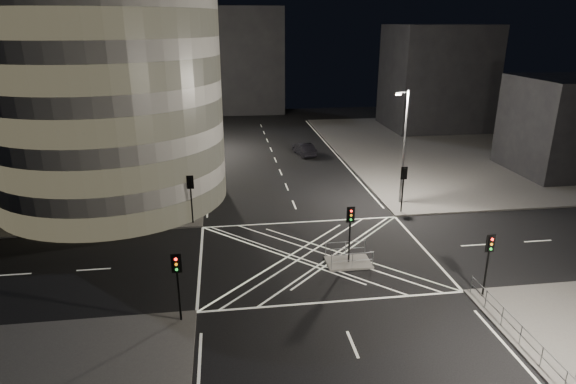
{
  "coord_description": "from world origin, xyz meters",
  "views": [
    {
      "loc": [
        -6.08,
        -29.86,
        15.56
      ],
      "look_at": [
        -1.24,
        5.13,
        3.0
      ],
      "focal_mm": 30.0,
      "sensor_mm": 36.0,
      "label": 1
    }
  ],
  "objects": [
    {
      "name": "ground",
      "position": [
        0.0,
        0.0,
        0.0
      ],
      "size": [
        120.0,
        120.0,
        0.0
      ],
      "primitive_type": "plane",
      "color": "black",
      "rests_on": "ground"
    },
    {
      "name": "sidewalk_far_left",
      "position": [
        -29.0,
        27.0,
        0.07
      ],
      "size": [
        42.0,
        42.0,
        0.15
      ],
      "primitive_type": "cube",
      "color": "#514F4C",
      "rests_on": "ground"
    },
    {
      "name": "sidewalk_far_right",
      "position": [
        29.0,
        27.0,
        0.07
      ],
      "size": [
        42.0,
        42.0,
        0.15
      ],
      "primitive_type": "cube",
      "color": "#514F4C",
      "rests_on": "ground"
    },
    {
      "name": "central_island",
      "position": [
        2.0,
        -1.5,
        0.07
      ],
      "size": [
        3.0,
        2.0,
        0.15
      ],
      "primitive_type": "cube",
      "color": "slate",
      "rests_on": "ground"
    },
    {
      "name": "office_tower_curved",
      "position": [
        -20.74,
        18.74,
        12.65
      ],
      "size": [
        30.0,
        29.0,
        27.2
      ],
      "color": "#9C9A93",
      "rests_on": "sidewalk_far_left"
    },
    {
      "name": "office_block_rear",
      "position": [
        -22.0,
        42.0,
        11.15
      ],
      "size": [
        24.0,
        16.0,
        22.0
      ],
      "primitive_type": "cube",
      "color": "#9C9A93",
      "rests_on": "sidewalk_far_left"
    },
    {
      "name": "building_right_far",
      "position": [
        26.0,
        40.0,
        7.65
      ],
      "size": [
        14.0,
        12.0,
        15.0
      ],
      "primitive_type": "cube",
      "color": "black",
      "rests_on": "sidewalk_far_right"
    },
    {
      "name": "building_right_near",
      "position": [
        30.0,
        16.0,
        5.15
      ],
      "size": [
        10.0,
        10.0,
        10.0
      ],
      "primitive_type": "cube",
      "color": "black",
      "rests_on": "sidewalk_far_right"
    },
    {
      "name": "building_far_end",
      "position": [
        -4.0,
        58.0,
        9.0
      ],
      "size": [
        18.0,
        8.0,
        18.0
      ],
      "primitive_type": "cube",
      "color": "black",
      "rests_on": "ground"
    },
    {
      "name": "tree_a",
      "position": [
        -10.5,
        9.0,
        4.52
      ],
      "size": [
        4.92,
        4.92,
        7.2
      ],
      "color": "black",
      "rests_on": "sidewalk_far_left"
    },
    {
      "name": "tree_b",
      "position": [
        -10.5,
        15.0,
        5.28
      ],
      "size": [
        4.79,
        4.79,
        7.89
      ],
      "color": "black",
      "rests_on": "sidewalk_far_left"
    },
    {
      "name": "tree_c",
      "position": [
        -10.5,
        21.0,
        5.05
      ],
      "size": [
        3.85,
        3.85,
        7.13
      ],
      "color": "black",
      "rests_on": "sidewalk_far_left"
    },
    {
      "name": "tree_d",
      "position": [
        -10.5,
        27.0,
        5.58
      ],
      "size": [
        4.64,
        4.64,
        8.11
      ],
      "color": "black",
      "rests_on": "sidewalk_far_left"
    },
    {
      "name": "tree_e",
      "position": [
        -10.5,
        33.0,
        4.51
      ],
      "size": [
        3.49,
        3.49,
        6.38
      ],
      "color": "black",
      "rests_on": "sidewalk_far_left"
    },
    {
      "name": "traffic_signal_fl",
      "position": [
        -8.8,
        6.8,
        2.91
      ],
      "size": [
        0.55,
        0.22,
        4.0
      ],
      "color": "black",
      "rests_on": "sidewalk_far_left"
    },
    {
      "name": "traffic_signal_nl",
      "position": [
        -8.8,
        -6.8,
        2.91
      ],
      "size": [
        0.55,
        0.22,
        4.0
      ],
      "color": "black",
      "rests_on": "sidewalk_near_left"
    },
    {
      "name": "traffic_signal_fr",
      "position": [
        8.8,
        6.8,
        2.91
      ],
      "size": [
        0.55,
        0.22,
        4.0
      ],
      "color": "black",
      "rests_on": "sidewalk_far_right"
    },
    {
      "name": "traffic_signal_nr",
      "position": [
        8.8,
        -6.8,
        2.91
      ],
      "size": [
        0.55,
        0.22,
        4.0
      ],
      "color": "black",
      "rests_on": "sidewalk_near_right"
    },
    {
      "name": "traffic_signal_island",
      "position": [
        2.0,
        -1.5,
        2.91
      ],
      "size": [
        0.55,
        0.22,
        4.0
      ],
      "color": "black",
      "rests_on": "central_island"
    },
    {
      "name": "street_lamp_left_near",
      "position": [
        -9.44,
        12.0,
        5.54
      ],
      "size": [
        1.25,
        0.25,
        10.0
      ],
      "color": "slate",
      "rests_on": "sidewalk_far_left"
    },
    {
      "name": "street_lamp_left_far",
      "position": [
        -9.44,
        30.0,
        5.54
      ],
      "size": [
        1.25,
        0.25,
        10.0
      ],
      "color": "slate",
      "rests_on": "sidewalk_far_left"
    },
    {
      "name": "street_lamp_right_far",
      "position": [
        9.44,
        9.0,
        5.54
      ],
      "size": [
        1.25,
        0.25,
        10.0
      ],
      "color": "slate",
      "rests_on": "sidewalk_far_right"
    },
    {
      "name": "railing_near_right",
      "position": [
        8.3,
        -12.15,
        0.7
      ],
      "size": [
        0.06,
        11.7,
        1.1
      ],
      "primitive_type": "cube",
      "color": "slate",
      "rests_on": "sidewalk_near_right"
    },
    {
      "name": "railing_island_south",
      "position": [
        2.0,
        -2.4,
        0.7
      ],
      "size": [
        2.8,
        0.06,
        1.1
      ],
      "primitive_type": "cube",
      "color": "slate",
      "rests_on": "central_island"
    },
    {
      "name": "railing_island_north",
      "position": [
        2.0,
        -0.6,
        0.7
      ],
      "size": [
        2.8,
        0.06,
        1.1
      ],
      "primitive_type": "cube",
      "color": "slate",
      "rests_on": "central_island"
    },
    {
      "name": "sedan",
      "position": [
        3.75,
        26.71,
        0.76
      ],
      "size": [
        2.5,
        4.83,
        1.52
      ],
      "primitive_type": "imported",
      "rotation": [
        0.0,
        0.0,
        3.34
      ],
      "color": "black",
      "rests_on": "ground"
    }
  ]
}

